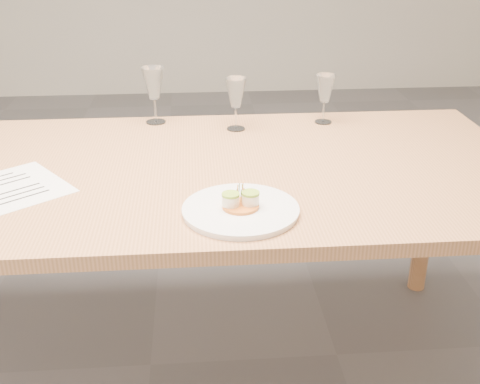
{
  "coord_description": "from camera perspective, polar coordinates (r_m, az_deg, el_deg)",
  "views": [
    {
      "loc": [
        0.18,
        -1.68,
        1.45
      ],
      "look_at": [
        0.29,
        -0.29,
        0.8
      ],
      "focal_mm": 45.0,
      "sensor_mm": 36.0,
      "label": 1
    }
  ],
  "objects": [
    {
      "name": "wine_glass_1",
      "position": [
        2.19,
        -8.2,
        10.08
      ],
      "size": [
        0.08,
        0.08,
        0.2
      ],
      "color": "white",
      "rests_on": "dining_table"
    },
    {
      "name": "wine_glass_2",
      "position": [
        2.1,
        -0.4,
        9.3
      ],
      "size": [
        0.07,
        0.07,
        0.18
      ],
      "color": "white",
      "rests_on": "dining_table"
    },
    {
      "name": "recipe_sheet",
      "position": [
        1.79,
        -20.23,
        0.52
      ],
      "size": [
        0.35,
        0.36,
        0.0
      ],
      "rotation": [
        0.0,
        0.0,
        0.65
      ],
      "color": "white",
      "rests_on": "dining_table"
    },
    {
      "name": "ground",
      "position": [
        2.23,
        -8.48,
        -15.9
      ],
      "size": [
        7.0,
        7.0,
        0.0
      ],
      "primitive_type": "plane",
      "color": "slate",
      "rests_on": "ground"
    },
    {
      "name": "dinner_plate",
      "position": [
        1.53,
        0.08,
        -1.61
      ],
      "size": [
        0.3,
        0.3,
        0.08
      ],
      "rotation": [
        0.0,
        0.0,
        -0.03
      ],
      "color": "white",
      "rests_on": "dining_table"
    },
    {
      "name": "wine_glass_3",
      "position": [
        2.19,
        8.06,
        9.6
      ],
      "size": [
        0.07,
        0.07,
        0.18
      ],
      "color": "white",
      "rests_on": "dining_table"
    },
    {
      "name": "dining_table",
      "position": [
        1.85,
        -9.8,
        0.26
      ],
      "size": [
        2.4,
        1.0,
        0.75
      ],
      "color": "tan",
      "rests_on": "ground"
    }
  ]
}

